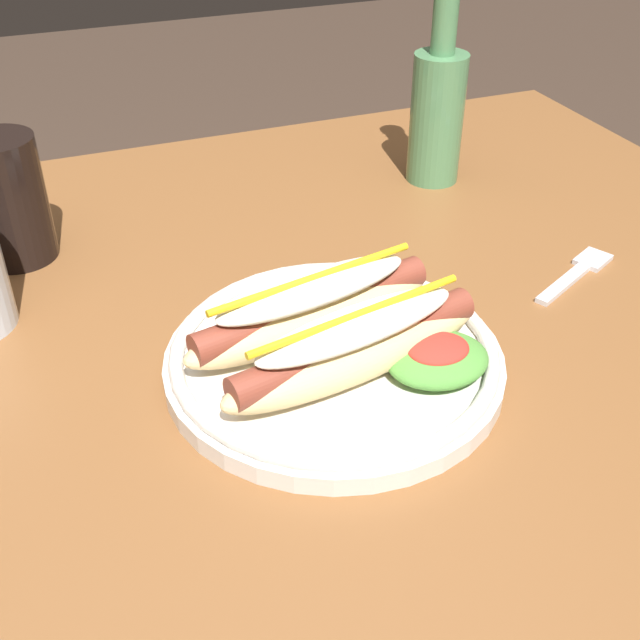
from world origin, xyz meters
TOP-DOWN VIEW (x-y plane):
  - dining_table at (0.00, 0.00)m, footprint 1.22×0.92m
  - hot_dog_plate at (0.07, -0.06)m, footprint 0.27×0.27m
  - fork at (0.34, -0.00)m, footprint 0.12×0.07m
  - soda_cup at (-0.15, 0.23)m, footprint 0.07×0.07m
  - glass_bottle at (0.32, 0.24)m, footprint 0.06×0.06m

SIDE VIEW (x-z plane):
  - dining_table at x=0.00m, z-range 0.27..1.01m
  - fork at x=0.34m, z-range 0.74..0.74m
  - hot_dog_plate at x=0.07m, z-range 0.73..0.80m
  - soda_cup at x=-0.15m, z-range 0.74..0.86m
  - glass_bottle at x=0.32m, z-range 0.71..0.94m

